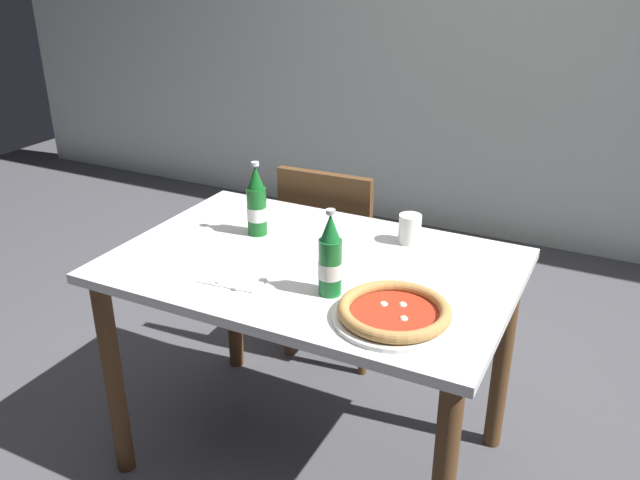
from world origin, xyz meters
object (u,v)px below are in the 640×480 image
beer_bottle_center (257,204)px  napkin_with_cutlery (240,274)px  chair_behind_table (335,251)px  pizza_margherita_near (394,313)px  paper_cup (410,229)px  beer_bottle_left (330,259)px  dining_table_main (313,294)px

beer_bottle_center → napkin_with_cutlery: (0.11, -0.28, -0.10)m
chair_behind_table → napkin_with_cutlery: bearing=92.5°
pizza_margherita_near → paper_cup: (-0.13, 0.47, 0.03)m
beer_bottle_left → napkin_with_cutlery: 0.30m
beer_bottle_center → paper_cup: bearing=18.4°
chair_behind_table → paper_cup: 0.64m
pizza_margherita_near → beer_bottle_left: size_ratio=1.28×
chair_behind_table → beer_bottle_left: (0.35, -0.77, 0.37)m
pizza_margherita_near → paper_cup: size_ratio=3.33×
napkin_with_cutlery → dining_table_main: bearing=49.3°
dining_table_main → napkin_with_cutlery: bearing=-130.7°
paper_cup → beer_bottle_center: bearing=-161.6°
chair_behind_table → pizza_margherita_near: bearing=122.0°
beer_bottle_left → napkin_with_cutlery: bearing=-176.7°
beer_bottle_left → beer_bottle_center: same height
pizza_margherita_near → napkin_with_cutlery: bearing=175.8°
dining_table_main → napkin_with_cutlery: napkin_with_cutlery is taller
pizza_margherita_near → napkin_with_cutlery: size_ratio=1.62×
chair_behind_table → beer_bottle_center: bearing=82.8°
beer_bottle_left → beer_bottle_center: 0.47m
dining_table_main → chair_behind_table: bearing=109.2°
beer_bottle_left → paper_cup: beer_bottle_left is taller
dining_table_main → pizza_margherita_near: 0.42m
chair_behind_table → pizza_margherita_near: 1.03m
napkin_with_cutlery → paper_cup: paper_cup is taller
dining_table_main → pizza_margherita_near: (0.34, -0.21, 0.14)m
beer_bottle_center → beer_bottle_left: bearing=-33.6°
pizza_margherita_near → beer_bottle_center: (-0.60, 0.31, 0.08)m
beer_bottle_center → napkin_with_cutlery: bearing=-68.6°
dining_table_main → beer_bottle_center: 0.35m
beer_bottle_left → napkin_with_cutlery: beer_bottle_left is taller
beer_bottle_left → pizza_margherita_near: bearing=-14.3°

